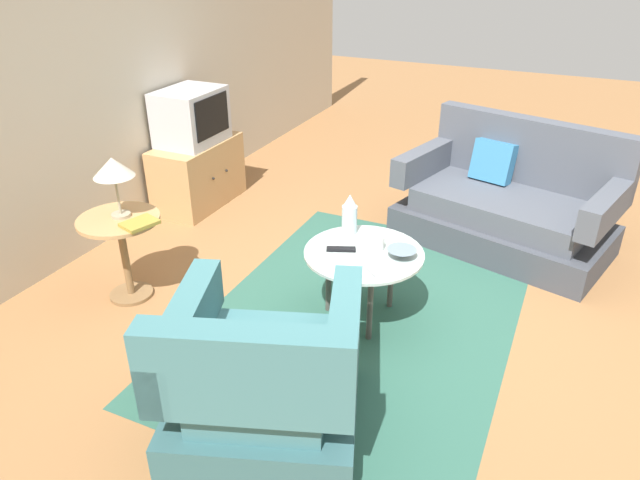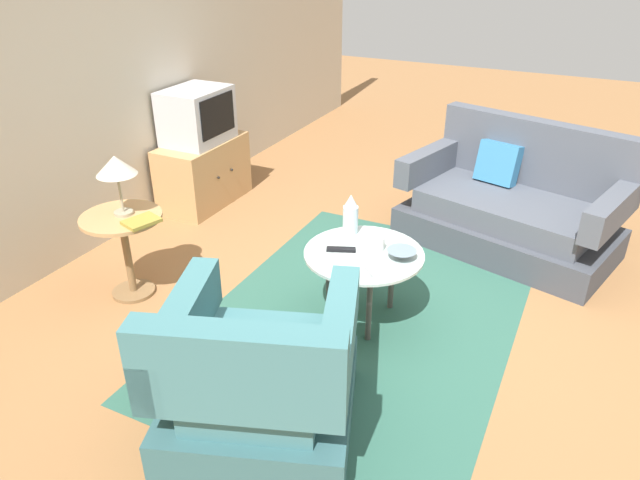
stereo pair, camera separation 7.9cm
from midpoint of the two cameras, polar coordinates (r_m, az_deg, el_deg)
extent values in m
plane|color=olive|center=(3.91, 4.82, -6.46)|extent=(16.00, 16.00, 0.00)
cube|color=#BCB29E|center=(4.64, -23.69, 15.10)|extent=(9.00, 0.12, 2.70)
cube|color=#2D5B4C|center=(3.81, 3.46, -7.45)|extent=(2.67, 1.86, 0.00)
cube|color=#325C60|center=(3.03, -5.93, -15.69)|extent=(1.14, 1.13, 0.24)
cube|color=#3D7075|center=(2.89, -6.14, -12.66)|extent=(0.91, 0.82, 0.18)
cube|color=#3D7075|center=(2.41, -8.22, -12.90)|extent=(0.42, 0.88, 0.43)
cube|color=#3D7075|center=(2.71, 1.47, -9.67)|extent=(0.89, 0.43, 0.26)
cube|color=#3D7075|center=(2.84, -13.82, -8.56)|extent=(0.89, 0.43, 0.26)
cube|color=#3E424B|center=(4.79, 16.75, 0.89)|extent=(1.25, 1.74, 0.24)
cube|color=#4C515B|center=(4.70, 17.10, 3.17)|extent=(1.04, 1.43, 0.18)
cube|color=#4C515B|center=(4.90, 19.44, 8.17)|extent=(0.55, 1.55, 0.51)
cube|color=#4C515B|center=(4.91, 9.88, 7.66)|extent=(0.87, 0.36, 0.23)
cube|color=#4C515B|center=(4.44, 25.78, 2.93)|extent=(0.87, 0.36, 0.23)
cube|color=teal|center=(4.88, 16.07, 7.38)|extent=(0.26, 0.36, 0.34)
cylinder|color=#B2C6C1|center=(3.56, 3.67, -1.30)|extent=(0.73, 0.73, 0.02)
cylinder|color=#4C4742|center=(3.74, 0.22, -3.91)|extent=(0.04, 0.04, 0.46)
cylinder|color=#4C4742|center=(3.49, 4.25, -6.52)|extent=(0.04, 0.04, 0.46)
cylinder|color=#4C4742|center=(3.80, 6.36, -3.54)|extent=(0.04, 0.04, 0.46)
cylinder|color=tan|center=(3.95, -19.61, 1.88)|extent=(0.52, 0.52, 0.02)
cylinder|color=brown|center=(4.08, -18.96, -1.82)|extent=(0.05, 0.05, 0.56)
cylinder|color=brown|center=(4.21, -18.40, -5.00)|extent=(0.29, 0.29, 0.02)
cube|color=tan|center=(5.36, -12.21, 6.35)|extent=(0.86, 0.44, 0.58)
sphere|color=black|center=(5.14, -10.78, 5.90)|extent=(0.02, 0.02, 0.02)
sphere|color=black|center=(5.30, -9.52, 6.68)|extent=(0.02, 0.02, 0.02)
cube|color=#B7B7BC|center=(5.21, -12.92, 11.66)|extent=(0.58, 0.43, 0.46)
cube|color=black|center=(5.07, -10.91, 11.76)|extent=(0.46, 0.01, 0.33)
cylinder|color=#9E937A|center=(3.96, -19.36, 2.33)|extent=(0.12, 0.12, 0.02)
cylinder|color=#9E937A|center=(3.90, -19.67, 4.13)|extent=(0.02, 0.02, 0.25)
cone|color=beige|center=(3.84, -20.12, 6.69)|extent=(0.25, 0.25, 0.12)
cylinder|color=silver|center=(3.74, 2.28, 2.02)|extent=(0.10, 0.10, 0.18)
cone|color=silver|center=(3.68, 2.32, 3.87)|extent=(0.09, 0.09, 0.08)
cylinder|color=white|center=(3.57, 5.05, -0.27)|extent=(0.08, 0.08, 0.09)
torus|color=white|center=(3.62, 5.35, 0.10)|extent=(0.06, 0.01, 0.06)
cone|color=slate|center=(3.50, 7.32, -1.30)|extent=(0.18, 0.18, 0.06)
cube|color=black|center=(3.56, 1.43, -0.90)|extent=(0.11, 0.18, 0.02)
cube|color=#B2B2B7|center=(3.36, 4.32, -2.80)|extent=(0.15, 0.15, 0.02)
cube|color=olive|center=(3.80, -17.75, 1.55)|extent=(0.25, 0.21, 0.02)
camera|label=1|loc=(0.04, -90.64, -0.34)|focal=32.82mm
camera|label=2|loc=(0.04, 89.36, 0.34)|focal=32.82mm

